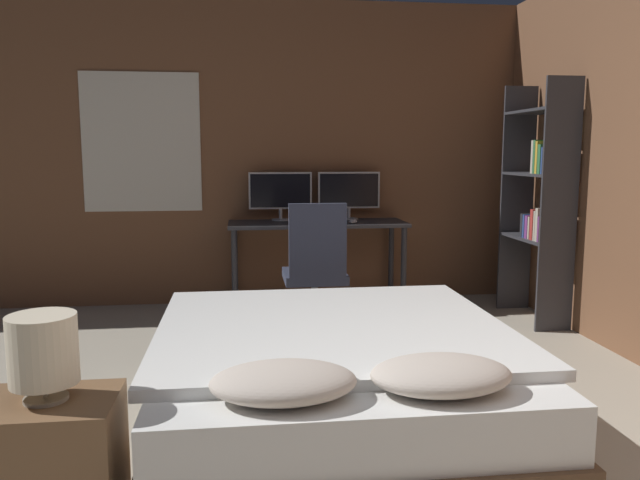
{
  "coord_description": "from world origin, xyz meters",
  "views": [
    {
      "loc": [
        -0.64,
        -1.6,
        1.37
      ],
      "look_at": [
        -0.09,
        2.74,
        0.75
      ],
      "focal_mm": 35.0,
      "sensor_mm": 36.0,
      "label": 1
    }
  ],
  "objects_px": {
    "desk": "(317,233)",
    "nightstand": "(50,463)",
    "office_chair": "(315,282)",
    "bookshelf": "(541,195)",
    "computer_mouse": "(353,222)",
    "bedside_lamp": "(43,350)",
    "monitor_left": "(280,193)",
    "bed": "(335,379)",
    "monitor_right": "(349,192)",
    "keyboard": "(320,223)"
  },
  "relations": [
    {
      "from": "monitor_left",
      "to": "keyboard",
      "type": "height_order",
      "value": "monitor_left"
    },
    {
      "from": "keyboard",
      "to": "computer_mouse",
      "type": "distance_m",
      "value": 0.29
    },
    {
      "from": "bed",
      "to": "computer_mouse",
      "type": "height_order",
      "value": "computer_mouse"
    },
    {
      "from": "monitor_left",
      "to": "monitor_right",
      "type": "height_order",
      "value": "same"
    },
    {
      "from": "bedside_lamp",
      "to": "desk",
      "type": "height_order",
      "value": "bedside_lamp"
    },
    {
      "from": "nightstand",
      "to": "desk",
      "type": "height_order",
      "value": "desk"
    },
    {
      "from": "bed",
      "to": "office_chair",
      "type": "height_order",
      "value": "office_chair"
    },
    {
      "from": "bed",
      "to": "nightstand",
      "type": "height_order",
      "value": "bed"
    },
    {
      "from": "bedside_lamp",
      "to": "desk",
      "type": "bearing_deg",
      "value": 66.32
    },
    {
      "from": "nightstand",
      "to": "monitor_left",
      "type": "height_order",
      "value": "monitor_left"
    },
    {
      "from": "bedside_lamp",
      "to": "monitor_left",
      "type": "height_order",
      "value": "monitor_left"
    },
    {
      "from": "desk",
      "to": "nightstand",
      "type": "bearing_deg",
      "value": -113.68
    },
    {
      "from": "bedside_lamp",
      "to": "monitor_left",
      "type": "xyz_separation_m",
      "value": [
        1.05,
        3.28,
        0.34
      ]
    },
    {
      "from": "nightstand",
      "to": "keyboard",
      "type": "height_order",
      "value": "keyboard"
    },
    {
      "from": "monitor_right",
      "to": "office_chair",
      "type": "relative_size",
      "value": 0.56
    },
    {
      "from": "monitor_right",
      "to": "computer_mouse",
      "type": "xyz_separation_m",
      "value": [
        -0.02,
        -0.34,
        -0.23
      ]
    },
    {
      "from": "office_chair",
      "to": "bookshelf",
      "type": "distance_m",
      "value": 1.93
    },
    {
      "from": "bed",
      "to": "nightstand",
      "type": "bearing_deg",
      "value": -149.71
    },
    {
      "from": "nightstand",
      "to": "bedside_lamp",
      "type": "distance_m",
      "value": 0.43
    },
    {
      "from": "nightstand",
      "to": "bookshelf",
      "type": "xyz_separation_m",
      "value": [
        3.08,
        2.45,
        0.79
      ]
    },
    {
      "from": "desk",
      "to": "monitor_left",
      "type": "height_order",
      "value": "monitor_left"
    },
    {
      "from": "monitor_left",
      "to": "monitor_right",
      "type": "bearing_deg",
      "value": 0.0
    },
    {
      "from": "bed",
      "to": "desk",
      "type": "distance_m",
      "value": 2.48
    },
    {
      "from": "bedside_lamp",
      "to": "desk",
      "type": "relative_size",
      "value": 0.2
    },
    {
      "from": "nightstand",
      "to": "keyboard",
      "type": "distance_m",
      "value": 3.28
    },
    {
      "from": "office_chair",
      "to": "nightstand",
      "type": "bearing_deg",
      "value": -118.24
    },
    {
      "from": "bed",
      "to": "monitor_right",
      "type": "bearing_deg",
      "value": 78.78
    },
    {
      "from": "office_chair",
      "to": "bookshelf",
      "type": "height_order",
      "value": "bookshelf"
    },
    {
      "from": "bookshelf",
      "to": "bed",
      "type": "bearing_deg",
      "value": -137.32
    },
    {
      "from": "bed",
      "to": "bedside_lamp",
      "type": "bearing_deg",
      "value": -149.71
    },
    {
      "from": "keyboard",
      "to": "bookshelf",
      "type": "xyz_separation_m",
      "value": [
        1.71,
        -0.49,
        0.25
      ]
    },
    {
      "from": "computer_mouse",
      "to": "office_chair",
      "type": "xyz_separation_m",
      "value": [
        -0.4,
        -0.61,
        -0.39
      ]
    },
    {
      "from": "nightstand",
      "to": "office_chair",
      "type": "distance_m",
      "value": 2.65
    },
    {
      "from": "bed",
      "to": "bookshelf",
      "type": "height_order",
      "value": "bookshelf"
    },
    {
      "from": "desk",
      "to": "monitor_left",
      "type": "bearing_deg",
      "value": 150.64
    },
    {
      "from": "bedside_lamp",
      "to": "keyboard",
      "type": "height_order",
      "value": "bedside_lamp"
    },
    {
      "from": "bed",
      "to": "computer_mouse",
      "type": "relative_size",
      "value": 27.57
    },
    {
      "from": "computer_mouse",
      "to": "bed",
      "type": "bearing_deg",
      "value": -102.33
    },
    {
      "from": "computer_mouse",
      "to": "desk",
      "type": "bearing_deg",
      "value": 149.26
    },
    {
      "from": "keyboard",
      "to": "computer_mouse",
      "type": "height_order",
      "value": "computer_mouse"
    },
    {
      "from": "monitor_right",
      "to": "bookshelf",
      "type": "xyz_separation_m",
      "value": [
        1.41,
        -0.83,
        0.02
      ]
    },
    {
      "from": "monitor_left",
      "to": "computer_mouse",
      "type": "bearing_deg",
      "value": -30.03
    },
    {
      "from": "bed",
      "to": "desk",
      "type": "relative_size",
      "value": 1.25
    },
    {
      "from": "nightstand",
      "to": "monitor_left",
      "type": "distance_m",
      "value": 3.53
    },
    {
      "from": "nightstand",
      "to": "bookshelf",
      "type": "distance_m",
      "value": 4.01
    },
    {
      "from": "keyboard",
      "to": "monitor_left",
      "type": "bearing_deg",
      "value": 131.91
    },
    {
      "from": "bed",
      "to": "computer_mouse",
      "type": "xyz_separation_m",
      "value": [
        0.49,
        2.26,
        0.53
      ]
    },
    {
      "from": "monitor_left",
      "to": "office_chair",
      "type": "height_order",
      "value": "monitor_left"
    },
    {
      "from": "computer_mouse",
      "to": "office_chair",
      "type": "height_order",
      "value": "office_chair"
    },
    {
      "from": "monitor_left",
      "to": "bookshelf",
      "type": "distance_m",
      "value": 2.19
    }
  ]
}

